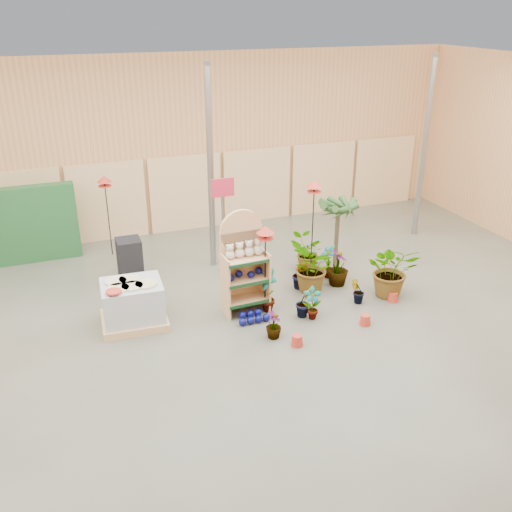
{
  "coord_description": "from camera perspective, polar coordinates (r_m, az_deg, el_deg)",
  "views": [
    {
      "loc": [
        -3.31,
        -8.09,
        5.57
      ],
      "look_at": [
        0.3,
        1.5,
        1.0
      ],
      "focal_mm": 40.0,
      "sensor_mm": 36.0,
      "label": 1
    }
  ],
  "objects": [
    {
      "name": "bird_table_back",
      "position": [
        13.58,
        -14.92,
        7.18
      ],
      "size": [
        0.34,
        0.34,
        1.95
      ],
      "color": "black",
      "rests_on": "ground"
    },
    {
      "name": "potted_plant_11",
      "position": [
        12.8,
        -0.56,
        0.08
      ],
      "size": [
        0.46,
        0.46,
        0.75
      ],
      "primitive_type": "imported",
      "rotation": [
        0.0,
        0.0,
        1.48
      ],
      "color": "#2A4E21",
      "rests_on": "ground"
    },
    {
      "name": "gazing_balls_shelf",
      "position": [
        10.92,
        -1.12,
        -1.83
      ],
      "size": [
        0.75,
        0.26,
        0.14
      ],
      "color": "#080C5C",
      "rests_on": "display_shelf"
    },
    {
      "name": "trellis_stock",
      "position": [
        14.09,
        -21.43,
        2.97
      ],
      "size": [
        2.0,
        0.3,
        1.8
      ],
      "primitive_type": "cube",
      "color": "#1F5528",
      "rests_on": "ground"
    },
    {
      "name": "offer_sign",
      "position": [
        12.25,
        -3.33,
        4.94
      ],
      "size": [
        0.5,
        0.08,
        2.2
      ],
      "color": "gray",
      "rests_on": "ground"
    },
    {
      "name": "teddy_bears",
      "position": [
        10.74,
        -1.04,
        0.59
      ],
      "size": [
        0.76,
        0.2,
        0.32
      ],
      "color": "beige",
      "rests_on": "display_shelf"
    },
    {
      "name": "potted_plant_3",
      "position": [
        12.26,
        8.21,
        -1.14
      ],
      "size": [
        0.54,
        0.54,
        0.81
      ],
      "primitive_type": "imported",
      "rotation": [
        0.0,
        0.0,
        1.36
      ],
      "color": "#2A4E21",
      "rests_on": "ground"
    },
    {
      "name": "palm",
      "position": [
        12.78,
        8.24,
        4.92
      ],
      "size": [
        0.7,
        0.7,
        1.69
      ],
      "color": "#4D412B",
      "rests_on": "ground"
    },
    {
      "name": "potted_plant_8",
      "position": [
        10.92,
        5.66,
        -4.76
      ],
      "size": [
        0.4,
        0.31,
        0.66
      ],
      "primitive_type": "imported",
      "rotation": [
        0.0,
        0.0,
        6.04
      ],
      "color": "#2A4E21",
      "rests_on": "ground"
    },
    {
      "name": "display_shelf",
      "position": [
        10.97,
        -1.33,
        -0.97
      ],
      "size": [
        0.88,
        0.57,
        2.04
      ],
      "rotation": [
        0.0,
        0.0,
        0.04
      ],
      "color": "tan",
      "rests_on": "ground"
    },
    {
      "name": "bird_table_right",
      "position": [
        12.1,
        5.85,
        6.82
      ],
      "size": [
        0.34,
        0.34,
        2.16
      ],
      "color": "black",
      "rests_on": "ground"
    },
    {
      "name": "potted_plant_0",
      "position": [
        11.1,
        1.13,
        -3.49
      ],
      "size": [
        0.45,
        0.54,
        0.88
      ],
      "primitive_type": "imported",
      "rotation": [
        0.0,
        0.0,
        5.05
      ],
      "color": "#2A4E21",
      "rests_on": "ground"
    },
    {
      "name": "room",
      "position": [
        10.16,
        -0.41,
        4.75
      ],
      "size": [
        15.2,
        12.1,
        4.7
      ],
      "color": "#4F5145",
      "rests_on": "ground"
    },
    {
      "name": "pallet_stack",
      "position": [
        10.9,
        -12.21,
        -4.7
      ],
      "size": [
        1.26,
        1.07,
        0.89
      ],
      "rotation": [
        0.0,
        0.0,
        -0.06
      ],
      "color": "tan",
      "rests_on": "ground"
    },
    {
      "name": "potted_plant_2",
      "position": [
        11.84,
        5.64,
        -1.2
      ],
      "size": [
        1.18,
        1.25,
        1.08
      ],
      "primitive_type": "imported",
      "rotation": [
        0.0,
        0.0,
        4.27
      ],
      "color": "#2A4E21",
      "rests_on": "ground"
    },
    {
      "name": "potted_plant_1",
      "position": [
        11.02,
        4.81,
        -4.6
      ],
      "size": [
        0.4,
        0.37,
        0.61
      ],
      "primitive_type": "imported",
      "rotation": [
        0.0,
        0.0,
        0.34
      ],
      "color": "#2A4E21",
      "rests_on": "ground"
    },
    {
      "name": "bird_table_front",
      "position": [
        10.59,
        0.95,
        2.34
      ],
      "size": [
        0.34,
        0.34,
        1.79
      ],
      "color": "black",
      "rests_on": "ground"
    },
    {
      "name": "potted_plant_7",
      "position": [
        10.33,
        1.77,
        -6.91
      ],
      "size": [
        0.4,
        0.4,
        0.52
      ],
      "primitive_type": "imported",
      "rotation": [
        0.0,
        0.0,
        0.97
      ],
      "color": "#2A4E21",
      "rests_on": "ground"
    },
    {
      "name": "potted_plant_9",
      "position": [
        11.64,
        10.11,
        -3.51
      ],
      "size": [
        0.31,
        0.26,
        0.52
      ],
      "primitive_type": "imported",
      "rotation": [
        0.0,
        0.0,
        3.03
      ],
      "color": "#2A4E21",
      "rests_on": "ground"
    },
    {
      "name": "potted_plant_10",
      "position": [
        11.95,
        13.44,
        -1.36
      ],
      "size": [
        1.32,
        1.25,
        1.15
      ],
      "primitive_type": "imported",
      "rotation": [
        0.0,
        0.0,
        5.86
      ],
      "color": "#2A4E21",
      "rests_on": "ground"
    },
    {
      "name": "potted_plant_4",
      "position": [
        12.57,
        7.23,
        -0.56
      ],
      "size": [
        0.28,
        0.41,
        0.75
      ],
      "primitive_type": "imported",
      "rotation": [
        0.0,
        0.0,
        4.75
      ],
      "color": "#2A4E21",
      "rests_on": "ground"
    },
    {
      "name": "potted_plant_5",
      "position": [
        12.04,
        4.5,
        -1.84
      ],
      "size": [
        0.47,
        0.46,
        0.66
      ],
      "primitive_type": "imported",
      "rotation": [
        0.0,
        0.0,
        5.6
      ],
      "color": "#2A4E21",
      "rests_on": "ground"
    },
    {
      "name": "charcoal_planters",
      "position": [
        12.49,
        -12.48,
        -0.5
      ],
      "size": [
        0.5,
        0.5,
        1.0
      ],
      "color": "black",
      "rests_on": "ground"
    },
    {
      "name": "potted_plant_6",
      "position": [
        12.86,
        5.03,
        0.3
      ],
      "size": [
        0.94,
        0.89,
        0.82
      ],
      "primitive_type": "imported",
      "rotation": [
        0.0,
        0.0,
        2.71
      ],
      "color": "#2A4E21",
      "rests_on": "ground"
    },
    {
      "name": "gazing_balls_floor",
      "position": [
        10.93,
        -0.33,
        -6.14
      ],
      "size": [
        0.63,
        0.39,
        0.15
      ],
      "color": "#080C5C",
      "rests_on": "ground"
    }
  ]
}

